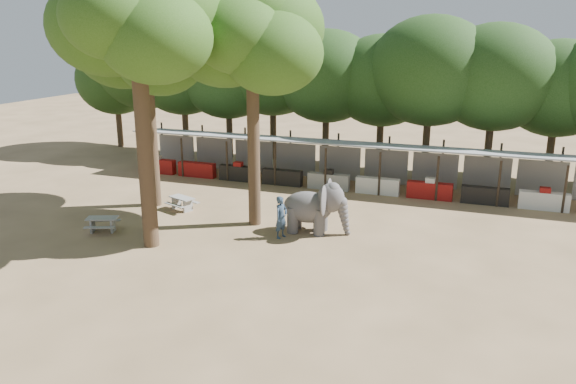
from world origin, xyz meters
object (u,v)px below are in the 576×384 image
(yard_tree_center, at_px, (135,15))
(yard_tree_back, at_px, (251,34))
(yard_tree_left, at_px, (144,41))
(picnic_table_near, at_px, (102,222))
(handler, at_px, (281,217))
(picnic_table_far, at_px, (182,202))
(elephant, at_px, (316,207))

(yard_tree_center, bearing_deg, yard_tree_back, 53.14)
(yard_tree_left, distance_m, picnic_table_near, 8.98)
(yard_tree_back, bearing_deg, picnic_table_near, -148.97)
(yard_tree_back, distance_m, picnic_table_near, 10.58)
(yard_tree_back, xyz_separation_m, picnic_table_near, (-5.83, -3.51, -8.10))
(yard_tree_center, relative_size, handler, 6.49)
(yard_tree_center, distance_m, picnic_table_far, 9.92)
(yard_tree_left, height_order, handler, yard_tree_left)
(elephant, bearing_deg, yard_tree_center, -153.78)
(yard_tree_back, distance_m, handler, 7.99)
(yard_tree_left, bearing_deg, handler, -17.38)
(picnic_table_far, bearing_deg, handler, 2.85)
(yard_tree_left, relative_size, picnic_table_far, 6.54)
(yard_tree_back, height_order, elephant, yard_tree_back)
(picnic_table_near, bearing_deg, elephant, -2.02)
(yard_tree_left, bearing_deg, yard_tree_center, -59.04)
(handler, distance_m, picnic_table_near, 8.03)
(picnic_table_near, bearing_deg, picnic_table_far, 45.18)
(yard_tree_center, height_order, picnic_table_far, yard_tree_center)
(elephant, height_order, handler, elephant)
(yard_tree_back, height_order, picnic_table_near, yard_tree_back)
(yard_tree_left, xyz_separation_m, picnic_table_near, (0.17, -4.51, -7.76))
(yard_tree_center, bearing_deg, handler, 27.09)
(yard_tree_center, bearing_deg, elephant, 31.03)
(elephant, xyz_separation_m, picnic_table_far, (-7.23, 0.82, -0.74))
(yard_tree_left, bearing_deg, yard_tree_back, -9.46)
(elephant, bearing_deg, picnic_table_far, 168.71)
(handler, height_order, picnic_table_near, handler)
(picnic_table_near, relative_size, picnic_table_far, 1.01)
(handler, relative_size, picnic_table_far, 1.10)
(yard_tree_center, xyz_separation_m, handler, (4.93, 2.52, -8.28))
(yard_tree_left, relative_size, picnic_table_near, 6.51)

